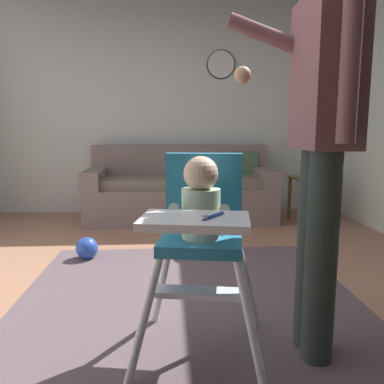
# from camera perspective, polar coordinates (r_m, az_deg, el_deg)

# --- Properties ---
(ground) EXTENTS (6.05, 6.99, 0.10)m
(ground) POSITION_cam_1_polar(r_m,az_deg,el_deg) (2.54, -4.76, -16.36)
(ground) COLOR #A27055
(wall_far) EXTENTS (5.25, 0.06, 2.73)m
(wall_far) POSITION_cam_1_polar(r_m,az_deg,el_deg) (5.03, -4.30, 12.77)
(wall_far) COLOR silver
(wall_far) RESTS_ON ground
(area_rug) EXTENTS (2.11, 2.51, 0.01)m
(area_rug) POSITION_cam_1_polar(r_m,az_deg,el_deg) (2.32, -0.25, -17.44)
(area_rug) COLOR #5A4A50
(area_rug) RESTS_ON ground
(couch) EXTENTS (2.13, 0.86, 0.86)m
(couch) POSITION_cam_1_polar(r_m,az_deg,el_deg) (4.55, -1.55, 0.11)
(couch) COLOR slate
(couch) RESTS_ON ground
(high_chair) EXTENTS (0.69, 0.79, 0.94)m
(high_chair) POSITION_cam_1_polar(r_m,az_deg,el_deg) (1.74, 1.38, -3.99)
(high_chair) COLOR white
(high_chair) RESTS_ON ground
(adult_standing) EXTENTS (0.51, 0.51, 1.78)m
(adult_standing) POSITION_cam_1_polar(r_m,az_deg,el_deg) (1.79, 18.42, 7.76)
(adult_standing) COLOR #2F3733
(adult_standing) RESTS_ON ground
(toy_ball) EXTENTS (0.18, 0.18, 0.18)m
(toy_ball) POSITION_cam_1_polar(r_m,az_deg,el_deg) (3.31, -15.14, -7.94)
(toy_ball) COLOR #284CB7
(toy_ball) RESTS_ON ground
(toy_ball_second) EXTENTS (0.24, 0.24, 0.24)m
(toy_ball_second) POSITION_cam_1_polar(r_m,az_deg,el_deg) (3.26, 1.41, -7.33)
(toy_ball_second) COLOR gold
(toy_ball_second) RESTS_ON ground
(side_table) EXTENTS (0.40, 0.40, 0.52)m
(side_table) POSITION_cam_1_polar(r_m,az_deg,el_deg) (4.54, 16.85, 0.33)
(side_table) COLOR brown
(side_table) RESTS_ON ground
(sippy_cup) EXTENTS (0.07, 0.07, 0.10)m
(sippy_cup) POSITION_cam_1_polar(r_m,az_deg,el_deg) (4.51, 16.75, 2.71)
(sippy_cup) COLOR orange
(sippy_cup) RESTS_ON side_table
(wall_clock) EXTENTS (0.35, 0.04, 0.35)m
(wall_clock) POSITION_cam_1_polar(r_m,az_deg,el_deg) (5.08, 4.25, 18.13)
(wall_clock) COLOR white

